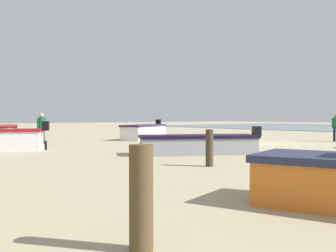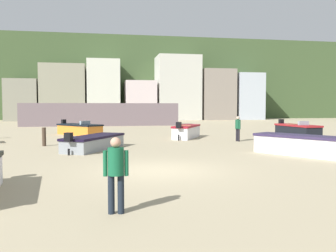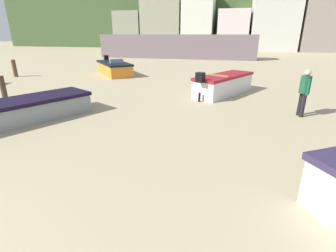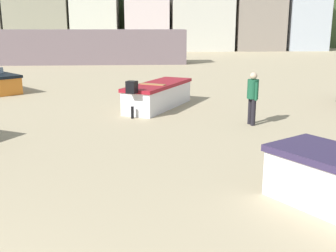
# 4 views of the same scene
# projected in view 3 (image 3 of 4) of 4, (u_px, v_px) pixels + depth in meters

# --- Properties ---
(headland_hill) EXTENTS (90.00, 32.00, 14.67)m
(headland_hill) POSITION_uv_depth(u_px,v_px,m) (218.00, 13.00, 59.22)
(headland_hill) COLOR #3A4F2C
(headland_hill) RESTS_ON ground
(harbor_pier) EXTENTS (18.00, 2.40, 2.63)m
(harbor_pier) POSITION_uv_depth(u_px,v_px,m) (176.00, 46.00, 29.09)
(harbor_pier) COLOR #6B5C61
(harbor_pier) RESTS_ON ground
(townhouse_far_left) EXTENTS (4.88, 5.08, 6.47)m
(townhouse_far_left) POSITION_uv_depth(u_px,v_px,m) (131.00, 31.00, 46.24)
(townhouse_far_left) COLOR gray
(townhouse_far_left) RESTS_ON ground
(townhouse_left) EXTENTS (6.90, 5.29, 8.88)m
(townhouse_left) POSITION_uv_depth(u_px,v_px,m) (163.00, 23.00, 44.52)
(townhouse_left) COLOR gray
(townhouse_left) RESTS_ON ground
(townhouse_centre_left) EXTENTS (5.15, 5.65, 9.74)m
(townhouse_centre_left) POSITION_uv_depth(u_px,v_px,m) (198.00, 20.00, 43.11)
(townhouse_centre_left) COLOR beige
(townhouse_centre_left) RESTS_ON ground
(townhouse_centre) EXTENTS (4.98, 6.40, 6.42)m
(townhouse_centre) POSITION_uv_depth(u_px,v_px,m) (233.00, 31.00, 42.67)
(townhouse_centre) COLOR beige
(townhouse_centre) RESTS_ON ground
(townhouse_centre_right) EXTENTS (7.07, 6.40, 10.71)m
(townhouse_centre_right) POSITION_uv_depth(u_px,v_px,m) (275.00, 16.00, 40.48)
(townhouse_centre_right) COLOR beige
(townhouse_centre_right) RESTS_ON ground
(townhouse_right) EXTENTS (5.61, 5.90, 8.53)m
(townhouse_right) POSITION_uv_depth(u_px,v_px,m) (320.00, 23.00, 39.10)
(townhouse_right) COLOR gray
(townhouse_right) RESTS_ON ground
(boat_orange_0) EXTENTS (3.82, 4.07, 1.17)m
(boat_orange_0) POSITION_uv_depth(u_px,v_px,m) (114.00, 68.00, 17.57)
(boat_orange_0) COLOR orange
(boat_orange_0) RESTS_ON ground
(boat_white_1) EXTENTS (2.78, 3.85, 1.24)m
(boat_white_1) POSITION_uv_depth(u_px,v_px,m) (224.00, 84.00, 11.84)
(boat_white_1) COLOR silver
(boat_white_1) RESTS_ON ground
(boat_grey_2) EXTENTS (3.33, 4.58, 1.05)m
(boat_grey_2) POSITION_uv_depth(u_px,v_px,m) (20.00, 111.00, 8.13)
(boat_grey_2) COLOR gray
(boat_grey_2) RESTS_ON ground
(mooring_post_near_water) EXTENTS (0.22, 0.22, 1.06)m
(mooring_post_near_water) POSITION_uv_depth(u_px,v_px,m) (3.00, 88.00, 10.70)
(mooring_post_near_water) COLOR #403227
(mooring_post_near_water) RESTS_ON ground
(mooring_post_mid_beach) EXTENTS (0.25, 0.25, 1.12)m
(mooring_post_mid_beach) POSITION_uv_depth(u_px,v_px,m) (15.00, 68.00, 16.61)
(mooring_post_mid_beach) COLOR #503C25
(mooring_post_mid_beach) RESTS_ON ground
(beach_walker_foreground) EXTENTS (0.41, 0.54, 1.62)m
(beach_walker_foreground) POSITION_uv_depth(u_px,v_px,m) (304.00, 89.00, 8.48)
(beach_walker_foreground) COLOR black
(beach_walker_foreground) RESTS_ON ground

